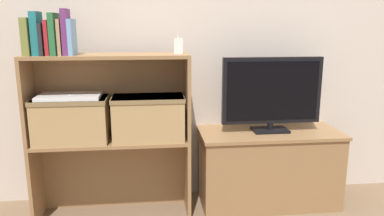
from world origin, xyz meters
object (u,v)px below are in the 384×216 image
(book_olive, at_px, (28,37))
(baby_monitor, at_px, (178,46))
(book_charcoal, at_px, (44,39))
(tv_stand, at_px, (268,167))
(storage_basket_left, at_px, (71,118))
(laptop, at_px, (70,96))
(book_tan, at_px, (61,37))
(book_plum, at_px, (66,32))
(book_skyblue, at_px, (72,37))
(book_teal, at_px, (37,34))
(storage_basket_right, at_px, (148,116))
(book_forest, at_px, (55,34))
(book_crimson, at_px, (49,38))
(tv, at_px, (272,93))

(book_olive, distance_m, baby_monitor, 0.81)
(book_charcoal, height_order, baby_monitor, book_charcoal)
(tv_stand, relative_size, storage_basket_left, 2.13)
(baby_monitor, distance_m, laptop, 0.67)
(tv_stand, xyz_separation_m, book_tan, (-1.22, -0.08, 0.83))
(book_charcoal, relative_size, laptop, 0.50)
(book_plum, distance_m, book_skyblue, 0.04)
(tv_stand, distance_m, book_olive, 1.62)
(book_charcoal, bearing_deg, book_teal, 180.00)
(book_teal, relative_size, storage_basket_right, 0.55)
(baby_monitor, distance_m, storage_basket_left, 0.73)
(book_forest, relative_size, book_tan, 1.17)
(book_skyblue, bearing_deg, book_tan, 180.00)
(book_crimson, xyz_separation_m, book_skyblue, (0.12, 0.00, 0.00))
(book_charcoal, bearing_deg, storage_basket_right, 1.34)
(book_crimson, bearing_deg, book_plum, 0.00)
(book_forest, bearing_deg, baby_monitor, 2.39)
(book_olive, relative_size, book_tan, 1.04)
(book_forest, distance_m, baby_monitor, 0.67)
(tv, distance_m, book_forest, 1.30)
(book_forest, bearing_deg, book_olive, 180.00)
(tv, height_order, book_skyblue, book_skyblue)
(storage_basket_left, bearing_deg, book_tan, -150.09)
(book_crimson, distance_m, book_tan, 0.06)
(storage_basket_left, bearing_deg, book_olive, -176.12)
(book_crimson, bearing_deg, book_teal, 180.00)
(laptop, bearing_deg, storage_basket_left, 90.00)
(book_plum, relative_size, book_skyblue, 1.28)
(book_crimson, xyz_separation_m, baby_monitor, (0.70, 0.03, -0.05))
(tv, bearing_deg, book_charcoal, -176.50)
(tv, height_order, baby_monitor, baby_monitor)
(book_forest, height_order, book_plum, book_plum)
(laptop, bearing_deg, baby_monitor, 1.40)
(tv, bearing_deg, book_crimson, -176.43)
(tv, relative_size, book_plum, 2.53)
(tv_stand, xyz_separation_m, book_crimson, (-1.28, -0.08, 0.83))
(tv, bearing_deg, tv_stand, 90.00)
(book_plum, height_order, storage_basket_left, book_plum)
(book_crimson, height_order, baby_monitor, book_crimson)
(book_crimson, xyz_separation_m, book_forest, (0.03, 0.00, 0.02))
(book_crimson, bearing_deg, laptop, 8.65)
(book_teal, xyz_separation_m, book_charcoal, (0.03, 0.00, -0.03))
(book_tan, bearing_deg, book_skyblue, 0.00)
(book_skyblue, height_order, baby_monitor, book_skyblue)
(book_charcoal, bearing_deg, tv, 3.50)
(laptop, bearing_deg, book_olive, -176.12)
(book_teal, bearing_deg, storage_basket_left, 5.09)
(book_teal, bearing_deg, book_skyblue, 0.00)
(tv, xyz_separation_m, book_plum, (-1.18, -0.08, 0.37))
(book_olive, bearing_deg, book_charcoal, 0.00)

